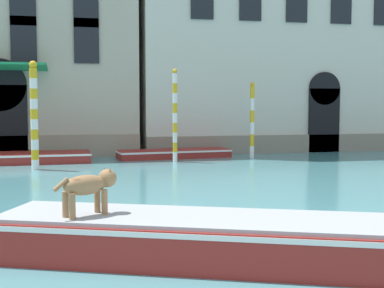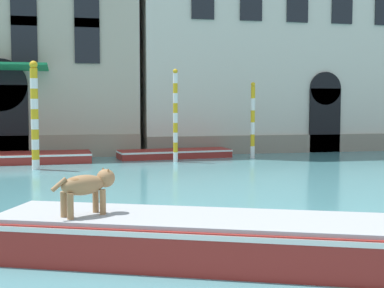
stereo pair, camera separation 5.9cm
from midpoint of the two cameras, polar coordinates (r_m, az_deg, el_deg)
palazzo_left at (r=28.18m, az=-16.88°, el=11.78°), size 10.20×7.40×12.40m
boat_foreground at (r=8.55m, az=4.22°, el=-10.03°), size 7.81×4.56×0.72m
dog_on_deck at (r=8.69m, az=-10.88°, el=-4.35°), size 1.02×0.66×0.74m
boat_moored_near_palazzo at (r=23.23m, az=-17.88°, el=-1.39°), size 5.90×2.13×0.42m
boat_moored_far at (r=24.20m, az=-1.81°, el=-1.00°), size 5.22×1.97×0.37m
mooring_pole_0 at (r=22.41m, az=-1.70°, el=3.08°), size 0.20×0.20×3.90m
mooring_pole_1 at (r=24.11m, az=6.57°, el=2.57°), size 0.20×0.20×3.41m
mooring_pole_3 at (r=20.69m, az=-16.36°, el=2.99°), size 0.29×0.29×4.04m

